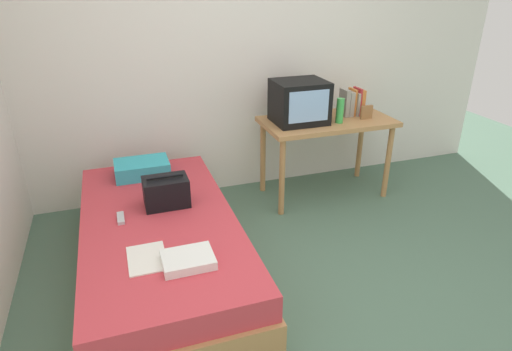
{
  "coord_description": "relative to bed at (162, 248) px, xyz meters",
  "views": [
    {
      "loc": [
        -1.17,
        -1.77,
        1.89
      ],
      "look_at": [
        -0.23,
        1.0,
        0.54
      ],
      "focal_mm": 30.37,
      "sensor_mm": 36.0,
      "label": 1
    }
  ],
  "objects": [
    {
      "name": "wall_back",
      "position": [
        0.99,
        1.25,
        1.08
      ],
      "size": [
        5.2,
        0.1,
        2.6
      ],
      "primitive_type": "cube",
      "color": "silver",
      "rests_on": "ground"
    },
    {
      "name": "handbag",
      "position": [
        0.08,
        0.16,
        0.33
      ],
      "size": [
        0.3,
        0.2,
        0.22
      ],
      "color": "black",
      "rests_on": "bed"
    },
    {
      "name": "tv",
      "position": [
        1.33,
        0.79,
        0.69
      ],
      "size": [
        0.44,
        0.39,
        0.36
      ],
      "color": "black",
      "rests_on": "desk"
    },
    {
      "name": "ground_plane",
      "position": [
        0.99,
        -0.75,
        -0.22
      ],
      "size": [
        8.0,
        8.0,
        0.0
      ],
      "primitive_type": "plane",
      "color": "#4C6B56"
    },
    {
      "name": "magazine",
      "position": [
        -0.12,
        -0.43,
        0.23
      ],
      "size": [
        0.21,
        0.29,
        0.01
      ],
      "primitive_type": "cube",
      "color": "white",
      "rests_on": "bed"
    },
    {
      "name": "picture_frame",
      "position": [
        1.94,
        0.68,
        0.57
      ],
      "size": [
        0.11,
        0.02,
        0.12
      ],
      "primitive_type": "cube",
      "color": "olive",
      "rests_on": "desk"
    },
    {
      "name": "remote_dark",
      "position": [
        0.11,
        -0.56,
        0.24
      ],
      "size": [
        0.04,
        0.16,
        0.02
      ],
      "primitive_type": "cube",
      "color": "black",
      "rests_on": "bed"
    },
    {
      "name": "book_row",
      "position": [
        1.88,
        0.84,
        0.62
      ],
      "size": [
        0.2,
        0.17,
        0.24
      ],
      "color": "gray",
      "rests_on": "desk"
    },
    {
      "name": "water_bottle",
      "position": [
        1.66,
        0.66,
        0.62
      ],
      "size": [
        0.07,
        0.07,
        0.21
      ],
      "primitive_type": "cylinder",
      "color": "green",
      "rests_on": "desk"
    },
    {
      "name": "remote_silver",
      "position": [
        -0.23,
        0.06,
        0.24
      ],
      "size": [
        0.04,
        0.14,
        0.02
      ],
      "primitive_type": "cube",
      "color": "#B7B7BC",
      "rests_on": "bed"
    },
    {
      "name": "folded_towel",
      "position": [
        0.09,
        -0.55,
        0.26
      ],
      "size": [
        0.28,
        0.22,
        0.05
      ],
      "primitive_type": "cube",
      "color": "white",
      "rests_on": "bed"
    },
    {
      "name": "desk",
      "position": [
        1.61,
        0.77,
        0.42
      ],
      "size": [
        1.16,
        0.6,
        0.73
      ],
      "color": "#B27F4C",
      "rests_on": "ground"
    },
    {
      "name": "pillow",
      "position": [
        -0.03,
        0.72,
        0.29
      ],
      "size": [
        0.41,
        0.28,
        0.12
      ],
      "primitive_type": "cube",
      "color": "#33A8B7",
      "rests_on": "bed"
    },
    {
      "name": "bed",
      "position": [
        0.0,
        0.0,
        0.0
      ],
      "size": [
        1.0,
        2.0,
        0.45
      ],
      "color": "#B27F4C",
      "rests_on": "ground"
    }
  ]
}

